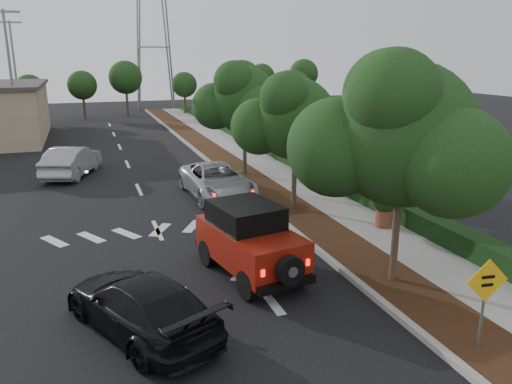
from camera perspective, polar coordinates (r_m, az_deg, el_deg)
name	(u,v)px	position (r m, az deg, el deg)	size (l,w,h in m)	color
ground	(192,306)	(13.12, -7.36, -12.77)	(120.00, 120.00, 0.00)	black
curb	(232,180)	(25.09, -2.76, 1.34)	(0.20, 70.00, 0.15)	#9E9B93
planting_strip	(251,179)	(25.38, -0.59, 1.49)	(1.80, 70.00, 0.12)	black
sidewalk	(285,176)	(26.03, 3.38, 1.81)	(2.00, 70.00, 0.12)	gray
hedge	(310,168)	(26.50, 6.20, 2.75)	(0.80, 70.00, 0.80)	black
transmission_tower	(157,109)	(60.25, -11.28, 9.25)	(7.00, 4.00, 28.00)	slate
street_tree_near	(392,282)	(14.73, 15.25, -9.93)	(3.80, 3.80, 5.92)	black
street_tree_mid	(293,211)	(20.45, 4.30, -2.19)	(3.20, 3.20, 5.32)	black
street_tree_far	(245,176)	(26.32, -1.28, 1.86)	(3.40, 3.40, 5.62)	black
light_pole_a	(20,147)	(38.12, -25.35, 4.62)	(2.00, 0.22, 9.00)	slate
light_pole_b	(22,126)	(50.04, -25.17, 6.89)	(2.00, 0.22, 9.00)	slate
red_jeep	(247,239)	(14.42, -1.02, -5.36)	(2.45, 4.23, 2.08)	black
silver_suv_ahead	(217,181)	(22.30, -4.47, 1.27)	(2.45, 5.31, 1.48)	#A8A9AF
black_suv_oncoming	(140,305)	(11.93, -13.07, -12.43)	(1.90, 4.67, 1.36)	black
silver_sedan_oncoming	(72,161)	(27.88, -20.34, 3.32)	(1.67, 4.79, 1.58)	#929599
speed_hump_sign	(486,292)	(11.59, 24.75, -10.32)	(0.96, 0.14, 2.05)	slate
terracotta_planter	(385,206)	(18.62, 14.48, -1.51)	(0.77, 0.77, 1.34)	brown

